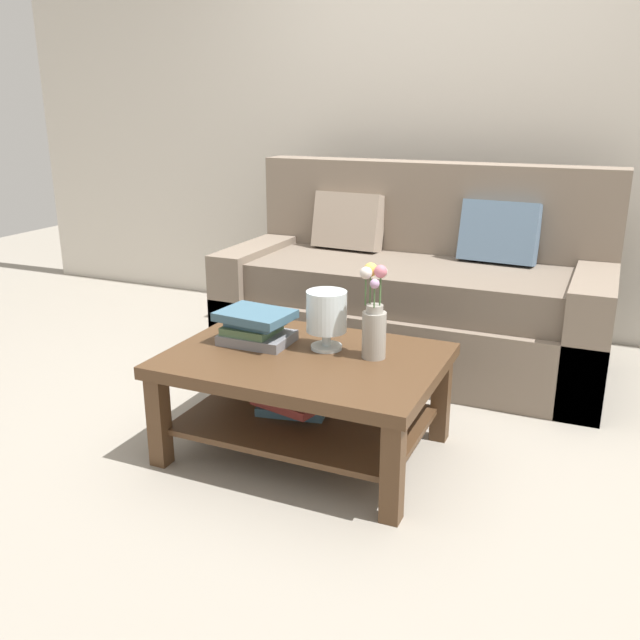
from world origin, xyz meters
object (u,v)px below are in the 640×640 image
object	(u,v)px
book_stack_main	(255,327)
glass_hurricane_vase	(326,314)
flower_pitcher	(374,318)
couch	(415,296)
coffee_table	(304,382)

from	to	relation	value
book_stack_main	glass_hurricane_vase	distance (m)	0.31
flower_pitcher	couch	bearing A→B (deg)	97.98
coffee_table	flower_pitcher	distance (m)	0.39
couch	glass_hurricane_vase	xyz separation A→B (m)	(-0.05, -1.12, 0.21)
flower_pitcher	book_stack_main	bearing A→B (deg)	-175.80
couch	flower_pitcher	size ratio (longest dim) A/B	5.40
glass_hurricane_vase	book_stack_main	bearing A→B (deg)	-170.21
couch	glass_hurricane_vase	distance (m)	1.14
coffee_table	glass_hurricane_vase	xyz separation A→B (m)	(0.05, 0.10, 0.26)
couch	coffee_table	bearing A→B (deg)	-94.83
coffee_table	couch	bearing A→B (deg)	85.17
couch	book_stack_main	xyz separation A→B (m)	(-0.35, -1.17, 0.13)
coffee_table	book_stack_main	xyz separation A→B (m)	(-0.24, 0.05, 0.19)
book_stack_main	glass_hurricane_vase	bearing A→B (deg)	9.79
couch	coffee_table	xyz separation A→B (m)	(-0.10, -1.21, -0.06)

